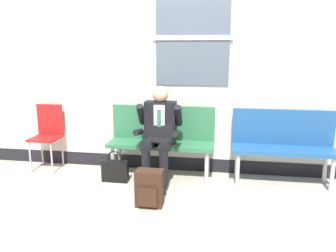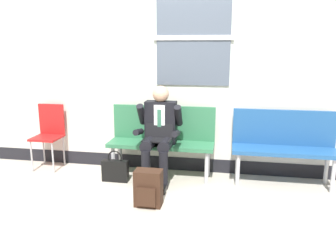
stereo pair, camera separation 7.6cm
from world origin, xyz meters
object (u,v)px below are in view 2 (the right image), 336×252
Objects in this scene: person_seated at (159,132)px; backpack at (148,189)px; handbag at (115,170)px; folding_chair at (49,130)px; bench_with_person at (162,136)px; bench_empty at (284,142)px.

backpack is at bearing -87.33° from person_seated.
folding_chair is (-1.10, 0.38, 0.40)m from handbag.
person_seated is at bearing 92.67° from backpack.
handbag is 1.23m from folding_chair.
bench_with_person is 0.76m from handbag.
handbag is at bearing 134.13° from backpack.
handbag is (-0.55, -0.14, -0.50)m from person_seated.
bench_with_person is 1.66m from folding_chair.
handbag is (-2.11, -0.35, -0.39)m from bench_empty.
person_seated is at bearing -172.62° from bench_empty.
folding_chair is (-1.69, 0.98, 0.35)m from backpack.
bench_with_person reaches higher than folding_chair.
person_seated is at bearing 14.63° from handbag.
folding_chair is at bearing 149.80° from backpack.
backpack is at bearing -87.90° from bench_with_person.
backpack is 0.45× the size of folding_chair.
bench_with_person is 1.56m from bench_empty.
handbag is at bearing -18.94° from folding_chair.
person_seated is (0.00, -0.20, 0.11)m from bench_with_person.
folding_chair is (-3.22, 0.03, 0.01)m from bench_empty.
handbag is (-0.55, -0.35, -0.39)m from bench_with_person.
person_seated is at bearing -8.06° from folding_chair.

